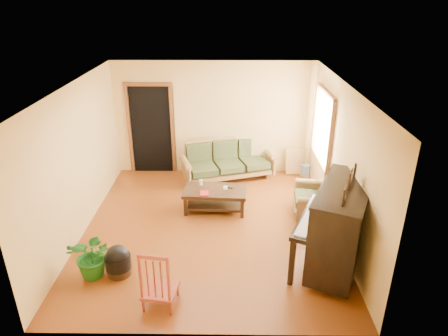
{
  "coord_description": "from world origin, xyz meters",
  "views": [
    {
      "loc": [
        0.34,
        -6.24,
        3.98
      ],
      "look_at": [
        0.26,
        0.2,
        1.1
      ],
      "focal_mm": 32.0,
      "sensor_mm": 36.0,
      "label": 1
    }
  ],
  "objects_px": {
    "sofa": "(228,161)",
    "armchair": "(313,195)",
    "red_chair": "(159,276)",
    "potted_plant": "(93,255)",
    "coffee_table": "(215,200)",
    "piano": "(340,229)",
    "ceramic_crock": "(305,170)",
    "footstool": "(118,264)"
  },
  "relations": [
    {
      "from": "sofa",
      "to": "coffee_table",
      "type": "height_order",
      "value": "sofa"
    },
    {
      "from": "red_chair",
      "to": "ceramic_crock",
      "type": "height_order",
      "value": "red_chair"
    },
    {
      "from": "piano",
      "to": "ceramic_crock",
      "type": "height_order",
      "value": "piano"
    },
    {
      "from": "ceramic_crock",
      "to": "armchair",
      "type": "bearing_deg",
      "value": -96.03
    },
    {
      "from": "armchair",
      "to": "footstool",
      "type": "height_order",
      "value": "armchair"
    },
    {
      "from": "red_chair",
      "to": "potted_plant",
      "type": "relative_size",
      "value": 1.29
    },
    {
      "from": "ceramic_crock",
      "to": "potted_plant",
      "type": "distance_m",
      "value": 5.28
    },
    {
      "from": "armchair",
      "to": "ceramic_crock",
      "type": "distance_m",
      "value": 1.81
    },
    {
      "from": "coffee_table",
      "to": "armchair",
      "type": "xyz_separation_m",
      "value": [
        1.87,
        -0.15,
        0.19
      ]
    },
    {
      "from": "piano",
      "to": "potted_plant",
      "type": "distance_m",
      "value": 3.72
    },
    {
      "from": "armchair",
      "to": "footstool",
      "type": "bearing_deg",
      "value": -144.91
    },
    {
      "from": "footstool",
      "to": "ceramic_crock",
      "type": "xyz_separation_m",
      "value": [
        3.46,
        3.61,
        -0.05
      ]
    },
    {
      "from": "potted_plant",
      "to": "armchair",
      "type": "bearing_deg",
      "value": 27.35
    },
    {
      "from": "ceramic_crock",
      "to": "potted_plant",
      "type": "height_order",
      "value": "potted_plant"
    },
    {
      "from": "footstool",
      "to": "armchair",
      "type": "bearing_deg",
      "value": 29.22
    },
    {
      "from": "coffee_table",
      "to": "potted_plant",
      "type": "bearing_deg",
      "value": -130.99
    },
    {
      "from": "armchair",
      "to": "red_chair",
      "type": "relative_size",
      "value": 0.88
    },
    {
      "from": "piano",
      "to": "red_chair",
      "type": "xyz_separation_m",
      "value": [
        -2.6,
        -0.84,
        -0.23
      ]
    },
    {
      "from": "potted_plant",
      "to": "coffee_table",
      "type": "bearing_deg",
      "value": 49.01
    },
    {
      "from": "piano",
      "to": "footstool",
      "type": "xyz_separation_m",
      "value": [
        -3.34,
        -0.21,
        -0.51
      ]
    },
    {
      "from": "ceramic_crock",
      "to": "piano",
      "type": "bearing_deg",
      "value": -91.96
    },
    {
      "from": "red_chair",
      "to": "potted_plant",
      "type": "xyz_separation_m",
      "value": [
        -1.09,
        0.59,
        -0.11
      ]
    },
    {
      "from": "sofa",
      "to": "armchair",
      "type": "relative_size",
      "value": 2.46
    },
    {
      "from": "red_chair",
      "to": "ceramic_crock",
      "type": "distance_m",
      "value": 5.05
    },
    {
      "from": "piano",
      "to": "potted_plant",
      "type": "relative_size",
      "value": 2.17
    },
    {
      "from": "sofa",
      "to": "armchair",
      "type": "distance_m",
      "value": 2.26
    },
    {
      "from": "ceramic_crock",
      "to": "potted_plant",
      "type": "relative_size",
      "value": 0.36
    },
    {
      "from": "potted_plant",
      "to": "ceramic_crock",
      "type": "bearing_deg",
      "value": 43.79
    },
    {
      "from": "coffee_table",
      "to": "red_chair",
      "type": "relative_size",
      "value": 1.29
    },
    {
      "from": "sofa",
      "to": "footstool",
      "type": "distance_m",
      "value": 3.81
    },
    {
      "from": "red_chair",
      "to": "potted_plant",
      "type": "distance_m",
      "value": 1.25
    },
    {
      "from": "ceramic_crock",
      "to": "red_chair",
      "type": "bearing_deg",
      "value": -122.65
    },
    {
      "from": "footstool",
      "to": "potted_plant",
      "type": "bearing_deg",
      "value": -172.85
    },
    {
      "from": "armchair",
      "to": "coffee_table",
      "type": "bearing_deg",
      "value": -178.61
    },
    {
      "from": "coffee_table",
      "to": "piano",
      "type": "relative_size",
      "value": 0.77
    },
    {
      "from": "sofa",
      "to": "armchair",
      "type": "xyz_separation_m",
      "value": [
        1.61,
        -1.59,
        -0.02
      ]
    },
    {
      "from": "armchair",
      "to": "red_chair",
      "type": "bearing_deg",
      "value": -129.91
    },
    {
      "from": "footstool",
      "to": "red_chair",
      "type": "height_order",
      "value": "red_chair"
    },
    {
      "from": "armchair",
      "to": "red_chair",
      "type": "distance_m",
      "value": 3.53
    },
    {
      "from": "sofa",
      "to": "coffee_table",
      "type": "relative_size",
      "value": 1.69
    },
    {
      "from": "armchair",
      "to": "footstool",
      "type": "distance_m",
      "value": 3.75
    },
    {
      "from": "potted_plant",
      "to": "sofa",
      "type": "bearing_deg",
      "value": 59.82
    }
  ]
}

